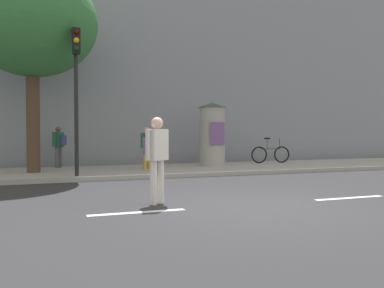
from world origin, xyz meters
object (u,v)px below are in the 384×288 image
Objects in this scene: traffic_light at (76,78)px; pedestrian_near_pole at (147,144)px; pedestrian_with_bag at (156,152)px; street_tree at (32,23)px; poster_column at (212,133)px; pedestrian_in_dark_shirt at (59,143)px; bicycle_leaning at (270,154)px.

traffic_light reaches higher than pedestrian_near_pole.
traffic_light is 3.59m from pedestrian_near_pole.
street_tree is at bearing 112.45° from pedestrian_with_bag.
traffic_light is at bearing -156.45° from poster_column.
pedestrian_in_dark_shirt is at bearing 97.70° from traffic_light.
traffic_light is 1.75× the size of poster_column.
street_tree reaches higher than bicycle_leaning.
poster_column is (5.37, 2.34, -1.68)m from traffic_light.
poster_column is at bearing -8.99° from pedestrian_in_dark_shirt.
traffic_light is 2.87m from street_tree.
pedestrian_near_pole is 3.44m from pedestrian_in_dark_shirt.
pedestrian_near_pole is 0.85× the size of bicycle_leaning.
street_tree is at bearing -174.32° from poster_column.
pedestrian_in_dark_shirt reaches higher than pedestrian_near_pole.
poster_column is at bearing 16.17° from pedestrian_near_pole.
poster_column is 5.89m from pedestrian_in_dark_shirt.
bicycle_leaning is at bearing 5.57° from poster_column.
pedestrian_with_bag is at bearing -101.62° from pedestrian_near_pole.
bicycle_leaning is (8.64, -0.64, -0.52)m from pedestrian_in_dark_shirt.
pedestrian_with_bag is (1.28, -4.51, -2.03)m from traffic_light.
pedestrian_with_bag is at bearing -74.09° from traffic_light.
traffic_light reaches higher than poster_column.
street_tree is (-6.64, -0.66, 3.62)m from poster_column.
poster_column reaches higher than pedestrian_near_pole.
pedestrian_with_bag is (-4.08, -6.84, -0.36)m from poster_column.
traffic_light is at bearing -52.87° from street_tree.
pedestrian_in_dark_shirt is (-2.96, 1.74, 0.02)m from pedestrian_near_pole.
traffic_light is 6.09m from poster_column.
pedestrian_in_dark_shirt is at bearing 171.01° from poster_column.
traffic_light is at bearing -149.03° from pedestrian_near_pole.
poster_column is 2.98m from bicycle_leaning.
pedestrian_with_bag is at bearing -134.18° from bicycle_leaning.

